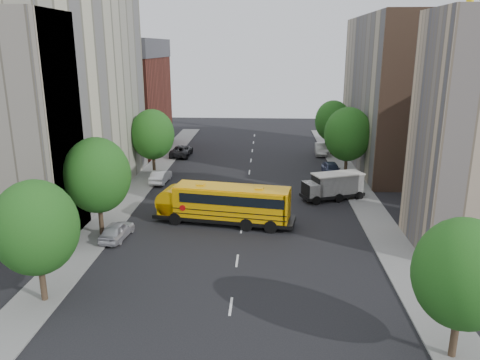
# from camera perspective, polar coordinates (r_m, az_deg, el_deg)

# --- Properties ---
(ground) EXTENTS (120.00, 120.00, 0.00)m
(ground) POSITION_cam_1_polar(r_m,az_deg,el_deg) (40.61, 0.33, -4.91)
(ground) COLOR black
(ground) RESTS_ON ground
(sidewalk_left) EXTENTS (3.00, 80.00, 0.12)m
(sidewalk_left) POSITION_cam_1_polar(r_m,az_deg,el_deg) (47.18, -13.46, -2.27)
(sidewalk_left) COLOR slate
(sidewalk_left) RESTS_ON ground
(sidewalk_right) EXTENTS (3.00, 80.00, 0.12)m
(sidewalk_right) POSITION_cam_1_polar(r_m,az_deg,el_deg) (46.27, 15.04, -2.75)
(sidewalk_right) COLOR slate
(sidewalk_right) RESTS_ON ground
(lane_markings) EXTENTS (0.15, 64.00, 0.01)m
(lane_markings) POSITION_cam_1_polar(r_m,az_deg,el_deg) (50.07, 0.90, -0.83)
(lane_markings) COLOR silver
(lane_markings) RESTS_ON ground
(building_left_cream) EXTENTS (10.00, 26.00, 20.00)m
(building_left_cream) POSITION_cam_1_polar(r_m,az_deg,el_deg) (48.39, -21.40, 9.59)
(building_left_cream) COLOR beige
(building_left_cream) RESTS_ON ground
(building_left_redbrick) EXTENTS (10.00, 15.00, 13.00)m
(building_left_redbrick) POSITION_cam_1_polar(r_m,az_deg,el_deg) (69.28, -13.69, 8.92)
(building_left_redbrick) COLOR maroon
(building_left_redbrick) RESTS_ON ground
(building_right_far) EXTENTS (10.00, 22.00, 18.00)m
(building_right_far) POSITION_cam_1_polar(r_m,az_deg,el_deg) (60.36, 18.95, 9.92)
(building_right_far) COLOR tan
(building_right_far) RESTS_ON ground
(building_right_sidewall) EXTENTS (10.10, 0.30, 18.00)m
(building_right_sidewall) POSITION_cam_1_polar(r_m,az_deg,el_deg) (49.90, 22.27, 8.50)
(building_right_sidewall) COLOR brown
(building_right_sidewall) RESTS_ON ground
(street_tree_0) EXTENTS (4.80, 4.80, 7.41)m
(street_tree_0) POSITION_cam_1_polar(r_m,az_deg,el_deg) (28.86, -23.63, -5.35)
(street_tree_0) COLOR #38281C
(street_tree_0) RESTS_ON ground
(street_tree_1) EXTENTS (5.12, 5.12, 7.90)m
(street_tree_1) POSITION_cam_1_polar(r_m,az_deg,el_deg) (37.48, -17.01, 0.54)
(street_tree_1) COLOR #38281C
(street_tree_1) RESTS_ON ground
(street_tree_2) EXTENTS (4.99, 4.99, 7.71)m
(street_tree_2) POSITION_cam_1_polar(r_m,az_deg,el_deg) (54.33, -10.63, 5.47)
(street_tree_2) COLOR #38281C
(street_tree_2) RESTS_ON ground
(street_tree_3) EXTENTS (4.61, 4.61, 7.11)m
(street_tree_3) POSITION_cam_1_polar(r_m,az_deg,el_deg) (24.08, 25.57, -10.29)
(street_tree_3) COLOR #38281C
(street_tree_3) RESTS_ON ground
(street_tree_4) EXTENTS (5.25, 5.25, 8.10)m
(street_tree_4) POSITION_cam_1_polar(r_m,az_deg,el_deg) (53.53, 13.00, 5.45)
(street_tree_4) COLOR #38281C
(street_tree_4) RESTS_ON ground
(street_tree_5) EXTENTS (4.86, 4.86, 7.51)m
(street_tree_5) POSITION_cam_1_polar(r_m,az_deg,el_deg) (65.29, 11.26, 7.06)
(street_tree_5) COLOR #38281C
(street_tree_5) RESTS_ON ground
(school_bus) EXTENTS (12.21, 4.68, 3.37)m
(school_bus) POSITION_cam_1_polar(r_m,az_deg,el_deg) (39.30, -2.12, -2.73)
(school_bus) COLOR black
(school_bus) RESTS_ON ground
(safari_truck) EXTENTS (6.47, 4.16, 2.62)m
(safari_truck) POSITION_cam_1_polar(r_m,az_deg,el_deg) (46.48, 11.30, -0.70)
(safari_truck) COLOR black
(safari_truck) RESTS_ON ground
(parked_car_0) EXTENTS (2.04, 4.23, 1.39)m
(parked_car_0) POSITION_cam_1_polar(r_m,az_deg,el_deg) (37.80, -14.80, -5.96)
(parked_car_0) COLOR #ADADB4
(parked_car_0) RESTS_ON ground
(parked_car_1) EXTENTS (1.72, 4.35, 1.41)m
(parked_car_1) POSITION_cam_1_polar(r_m,az_deg,el_deg) (52.16, -9.65, 0.44)
(parked_car_1) COLOR white
(parked_car_1) RESTS_ON ground
(parked_car_2) EXTENTS (2.62, 5.50, 1.51)m
(parked_car_2) POSITION_cam_1_polar(r_m,az_deg,el_deg) (64.53, -7.16, 3.57)
(parked_car_2) COLOR black
(parked_car_2) RESTS_ON ground
(parked_car_4) EXTENTS (2.14, 4.61, 1.53)m
(parked_car_4) POSITION_cam_1_polar(r_m,az_deg,el_deg) (55.38, 11.10, 1.33)
(parked_car_4) COLOR #364060
(parked_car_4) RESTS_ON ground
(parked_car_5) EXTENTS (1.91, 4.83, 1.56)m
(parked_car_5) POSITION_cam_1_polar(r_m,az_deg,el_deg) (65.84, 9.86, 3.73)
(parked_car_5) COLOR gray
(parked_car_5) RESTS_ON ground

